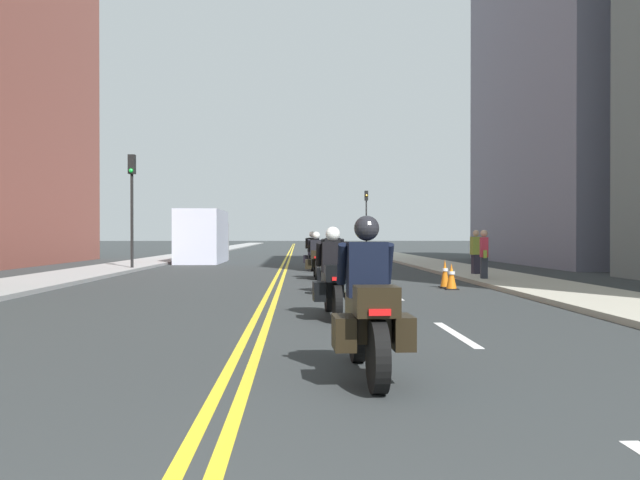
# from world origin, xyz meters

# --- Properties ---
(ground_plane) EXTENTS (264.00, 264.00, 0.00)m
(ground_plane) POSITION_xyz_m (0.00, 48.00, 0.00)
(ground_plane) COLOR #2C3031
(sidewalk_left) EXTENTS (2.75, 144.00, 0.12)m
(sidewalk_left) POSITION_xyz_m (-7.25, 48.00, 0.06)
(sidewalk_left) COLOR gray
(sidewalk_left) RESTS_ON ground
(sidewalk_right) EXTENTS (2.75, 144.00, 0.12)m
(sidewalk_right) POSITION_xyz_m (7.25, 48.00, 0.06)
(sidewalk_right) COLOR #A9A594
(sidewalk_right) RESTS_ON ground
(centreline_yellow_inner) EXTENTS (0.12, 132.00, 0.01)m
(centreline_yellow_inner) POSITION_xyz_m (-0.12, 48.00, 0.00)
(centreline_yellow_inner) COLOR yellow
(centreline_yellow_inner) RESTS_ON ground
(centreline_yellow_outer) EXTENTS (0.12, 132.00, 0.01)m
(centreline_yellow_outer) POSITION_xyz_m (0.12, 48.00, 0.00)
(centreline_yellow_outer) COLOR yellow
(centreline_yellow_outer) RESTS_ON ground
(lane_dashes_white) EXTENTS (0.14, 56.40, 0.01)m
(lane_dashes_white) POSITION_xyz_m (2.94, 29.00, 0.00)
(lane_dashes_white) COLOR silver
(lane_dashes_white) RESTS_ON ground
(building_right_1) EXTENTS (8.83, 15.29, 17.23)m
(building_right_1) POSITION_xyz_m (16.07, 31.09, 8.61)
(building_right_1) COLOR slate
(building_right_1) RESTS_ON ground
(motorcycle_0) EXTENTS (0.77, 2.13, 1.65)m
(motorcycle_0) POSITION_xyz_m (1.33, 5.21, 0.66)
(motorcycle_0) COLOR black
(motorcycle_0) RESTS_ON ground
(motorcycle_1) EXTENTS (0.78, 2.15, 1.60)m
(motorcycle_1) POSITION_xyz_m (1.25, 9.94, 0.65)
(motorcycle_1) COLOR black
(motorcycle_1) RESTS_ON ground
(motorcycle_2) EXTENTS (0.78, 2.16, 1.66)m
(motorcycle_2) POSITION_xyz_m (1.50, 14.58, 0.68)
(motorcycle_2) COLOR black
(motorcycle_2) RESTS_ON ground
(motorcycle_3) EXTENTS (0.76, 2.11, 1.58)m
(motorcycle_3) POSITION_xyz_m (1.25, 20.05, 0.65)
(motorcycle_3) COLOR black
(motorcycle_3) RESTS_ON ground
(motorcycle_4) EXTENTS (0.76, 2.19, 1.63)m
(motorcycle_4) POSITION_xyz_m (1.24, 25.06, 0.66)
(motorcycle_4) COLOR black
(motorcycle_4) RESTS_ON ground
(traffic_cone_0) EXTENTS (0.35, 0.35, 0.71)m
(traffic_cone_0) POSITION_xyz_m (4.75, 15.61, 0.35)
(traffic_cone_0) COLOR black
(traffic_cone_0) RESTS_ON ground
(traffic_cone_1) EXTENTS (0.32, 0.32, 0.79)m
(traffic_cone_1) POSITION_xyz_m (4.72, 16.22, 0.39)
(traffic_cone_1) COLOR black
(traffic_cone_1) RESTS_ON ground
(traffic_light_near) EXTENTS (0.28, 0.38, 4.82)m
(traffic_light_near) POSITION_xyz_m (-6.27, 25.35, 3.31)
(traffic_light_near) COLOR black
(traffic_light_near) RESTS_ON ground
(traffic_light_far) EXTENTS (0.28, 0.38, 5.14)m
(traffic_light_far) POSITION_xyz_m (6.27, 50.36, 3.52)
(traffic_light_far) COLOR black
(traffic_light_far) RESTS_ON ground
(pedestrian_0) EXTENTS (0.50, 0.30, 1.64)m
(pedestrian_0) POSITION_xyz_m (6.84, 20.56, 0.85)
(pedestrian_0) COLOR #2A2635
(pedestrian_0) RESTS_ON ground
(pedestrian_1) EXTENTS (0.27, 0.50, 1.63)m
(pedestrian_1) POSITION_xyz_m (6.41, 18.19, 0.84)
(pedestrian_1) COLOR #2A2D38
(pedestrian_1) RESTS_ON ground
(parked_truck) EXTENTS (2.20, 6.50, 2.80)m
(parked_truck) POSITION_xyz_m (-4.47, 33.29, 1.27)
(parked_truck) COLOR silver
(parked_truck) RESTS_ON ground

